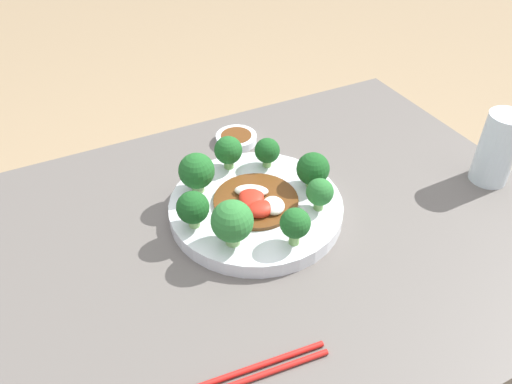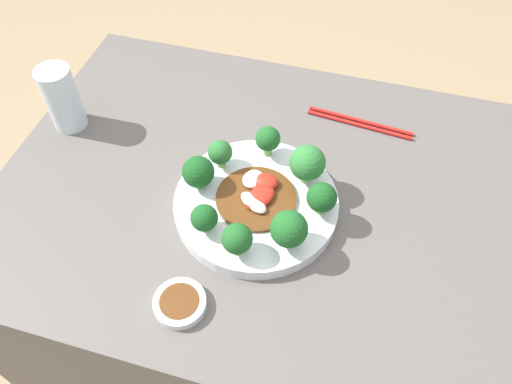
# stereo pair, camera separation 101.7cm
# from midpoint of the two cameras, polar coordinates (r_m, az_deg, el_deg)

# --- Properties ---
(ground_plane) EXTENTS (8.00, 8.00, 0.00)m
(ground_plane) POSITION_cam_midpoint_polar(r_m,az_deg,el_deg) (1.37, -9.53, -34.70)
(ground_plane) COLOR #9E8460
(table) EXTENTS (0.92, 0.68, 0.76)m
(table) POSITION_cam_midpoint_polar(r_m,az_deg,el_deg) (1.00, -12.91, -33.24)
(table) COLOR #5B5651
(table) RESTS_ON ground_plane
(plate) EXTENTS (0.27, 0.27, 0.02)m
(plate) POSITION_cam_midpoint_polar(r_m,az_deg,el_deg) (0.62, -22.49, -33.17)
(plate) COLOR silver
(plate) RESTS_ON table
(broccoli_southwest) EXTENTS (0.04, 0.04, 0.05)m
(broccoli_southwest) POSITION_cam_midpoint_polar(r_m,az_deg,el_deg) (0.61, -33.99, -35.95)
(broccoli_southwest) COLOR #7AAD5B
(broccoli_southwest) RESTS_ON plate
(broccoli_northwest) EXTENTS (0.04, 0.04, 0.05)m
(broccoli_northwest) POSITION_cam_midpoint_polar(r_m,az_deg,el_deg) (0.61, -27.74, -24.52)
(broccoli_northwest) COLOR #70A356
(broccoli_northwest) RESTS_ON plate
(broccoli_southeast) EXTENTS (0.06, 0.06, 0.07)m
(broccoli_southeast) POSITION_cam_midpoint_polar(r_m,az_deg,el_deg) (0.56, -21.10, -41.92)
(broccoli_southeast) COLOR #89B76B
(broccoli_southeast) RESTS_ON plate
(broccoli_northeast) EXTENTS (0.06, 0.06, 0.07)m
(broccoli_northeast) POSITION_cam_midpoint_polar(r_m,az_deg,el_deg) (0.55, -13.87, -29.67)
(broccoli_northeast) COLOR #89B76B
(broccoli_northeast) RESTS_ON plate
(broccoli_west) EXTENTS (0.05, 0.05, 0.06)m
(broccoli_west) POSITION_cam_midpoint_polar(r_m,az_deg,el_deg) (0.62, -32.25, -27.72)
(broccoli_west) COLOR #7AAD5B
(broccoli_west) RESTS_ON plate
(broccoli_south) EXTENTS (0.05, 0.05, 0.06)m
(broccoli_south) POSITION_cam_midpoint_polar(r_m,az_deg,el_deg) (0.59, -30.25, -41.30)
(broccoli_south) COLOR #7AAD5B
(broccoli_south) RESTS_ON plate
(broccoli_east) EXTENTS (0.05, 0.05, 0.06)m
(broccoli_east) POSITION_cam_midpoint_polar(r_m,az_deg,el_deg) (0.55, -12.64, -36.71)
(broccoli_east) COLOR #89B76B
(broccoli_east) RESTS_ON plate
(broccoli_north) EXTENTS (0.04, 0.04, 0.06)m
(broccoli_north) POSITION_cam_midpoint_polar(r_m,az_deg,el_deg) (0.58, -19.48, -23.24)
(broccoli_north) COLOR #7AAD5B
(broccoli_north) RESTS_ON plate
(stirfry_center) EXTENTS (0.13, 0.13, 0.02)m
(stirfry_center) POSITION_cam_midpoint_polar(r_m,az_deg,el_deg) (0.60, -22.78, -32.54)
(stirfry_center) COLOR #5B3314
(stirfry_center) RESTS_ON plate
(drinking_glass) EXTENTS (0.06, 0.06, 0.13)m
(drinking_glass) POSITION_cam_midpoint_polar(r_m,az_deg,el_deg) (0.80, -44.40, -10.70)
(drinking_glass) COLOR silver
(drinking_glass) RESTS_ON table
(chopsticks) EXTENTS (0.20, 0.04, 0.01)m
(chopsticks) POSITION_cam_midpoint_polar(r_m,az_deg,el_deg) (0.64, 0.01, -17.08)
(chopsticks) COLOR red
(chopsticks) RESTS_ON table
(sauce_dish) EXTENTS (0.08, 0.08, 0.02)m
(sauce_dish) POSITION_cam_midpoint_polar(r_m,az_deg,el_deg) (0.68, -39.51, -44.70)
(sauce_dish) COLOR silver
(sauce_dish) RESTS_ON table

